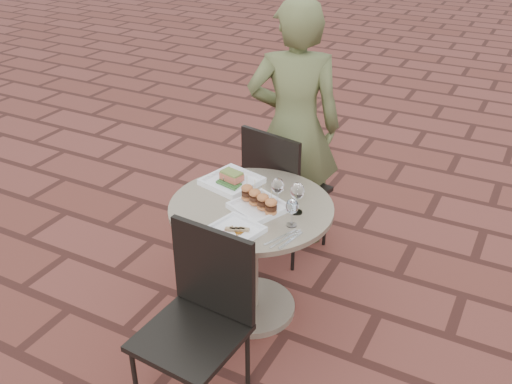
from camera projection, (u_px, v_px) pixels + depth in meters
The scene contains 13 objects.
ground at pixel (286, 334), 3.26m from camera, with size 60.00×60.00×0.00m, color #5B2A24.
cafe_table at pixel (251, 243), 3.22m from camera, with size 0.90×0.90×0.73m.
chair_far at pixel (280, 183), 3.70m from camera, with size 0.52×0.52×0.93m.
chair_near at pixel (201, 309), 2.63m from camera, with size 0.47×0.47×0.93m.
diner at pixel (294, 128), 3.74m from camera, with size 0.62×0.41×1.69m, color #545A32.
plate_salmon at pixel (232, 180), 3.30m from camera, with size 0.34×0.34×0.08m.
plate_sliders at pixel (259, 203), 3.04m from camera, with size 0.33×0.33×0.17m.
plate_tuna at pixel (234, 230), 2.85m from camera, with size 0.29×0.29×0.03m.
wine_glass_right at pixel (292, 207), 2.87m from camera, with size 0.07×0.07×0.15m.
wine_glass_mid at pixel (278, 186), 3.04m from camera, with size 0.07×0.07×0.16m.
wine_glass_far at pixel (297, 192), 2.97m from camera, with size 0.08×0.08×0.18m.
steel_ramekin at pixel (227, 179), 3.31m from camera, with size 0.06×0.06×0.05m, color silver.
cutlery_set at pixel (286, 239), 2.81m from camera, with size 0.10×0.22×0.00m, color silver, non-canonical shape.
Camera 1 is at (1.00, -2.25, 2.30)m, focal length 40.00 mm.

